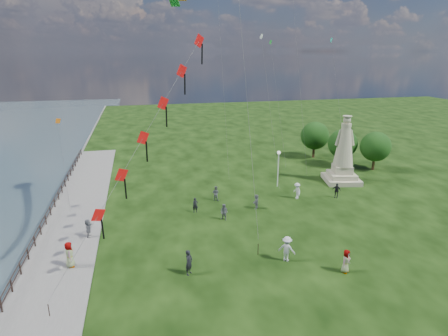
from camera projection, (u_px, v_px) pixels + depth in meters
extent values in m
cube|color=slate|center=(39.00, 238.00, 31.42)|extent=(0.30, 160.00, 0.60)
cube|color=slate|center=(67.00, 244.00, 30.02)|extent=(5.00, 60.00, 0.10)
cylinder|color=black|center=(1.00, 306.00, 21.96)|extent=(0.11, 0.11, 1.00)
cylinder|color=black|center=(12.00, 286.00, 23.82)|extent=(0.11, 0.11, 1.00)
cylinder|color=black|center=(20.00, 269.00, 25.68)|extent=(0.11, 0.11, 1.00)
cylinder|color=black|center=(28.00, 255.00, 27.53)|extent=(0.11, 0.11, 1.00)
cylinder|color=black|center=(35.00, 242.00, 29.39)|extent=(0.11, 0.11, 1.00)
cylinder|color=black|center=(41.00, 230.00, 31.25)|extent=(0.11, 0.11, 1.00)
cylinder|color=black|center=(46.00, 220.00, 33.11)|extent=(0.11, 0.11, 1.00)
cylinder|color=black|center=(50.00, 211.00, 34.97)|extent=(0.11, 0.11, 1.00)
cylinder|color=black|center=(55.00, 203.00, 36.83)|extent=(0.11, 0.11, 1.00)
cylinder|color=black|center=(58.00, 196.00, 38.69)|extent=(0.11, 0.11, 1.00)
cylinder|color=black|center=(62.00, 189.00, 40.55)|extent=(0.11, 0.11, 1.00)
cylinder|color=black|center=(65.00, 183.00, 42.41)|extent=(0.11, 0.11, 1.00)
cylinder|color=black|center=(68.00, 178.00, 44.27)|extent=(0.11, 0.11, 1.00)
cylinder|color=black|center=(71.00, 173.00, 46.13)|extent=(0.11, 0.11, 1.00)
cylinder|color=black|center=(73.00, 168.00, 47.99)|extent=(0.11, 0.11, 1.00)
cylinder|color=black|center=(75.00, 164.00, 49.85)|extent=(0.11, 0.11, 1.00)
cylinder|color=black|center=(77.00, 160.00, 51.71)|extent=(0.11, 0.11, 1.00)
cylinder|color=black|center=(79.00, 156.00, 53.57)|extent=(0.11, 0.11, 1.00)
cylinder|color=black|center=(81.00, 152.00, 55.43)|extent=(0.11, 0.11, 1.00)
cube|color=black|center=(40.00, 225.00, 31.11)|extent=(0.06, 52.00, 0.06)
cube|color=black|center=(40.00, 230.00, 31.24)|extent=(0.06, 52.00, 0.06)
cube|color=#B7AD8B|center=(341.00, 179.00, 44.40)|extent=(4.59, 4.59, 0.55)
cube|color=#B7AD8B|center=(342.00, 175.00, 44.24)|extent=(3.50, 3.50, 0.55)
cube|color=#B7AD8B|center=(342.00, 169.00, 44.02)|extent=(2.40, 2.40, 0.92)
cylinder|color=#B7AD8B|center=(347.00, 125.00, 42.45)|extent=(1.31, 1.31, 0.37)
sphere|color=#B7AD8B|center=(347.00, 120.00, 42.28)|extent=(0.85, 0.85, 0.85)
cylinder|color=#B7AD8B|center=(347.00, 116.00, 42.15)|extent=(1.01, 1.01, 0.09)
cylinder|color=silver|center=(278.00, 170.00, 42.32)|extent=(0.12, 0.12, 3.89)
sphere|color=white|center=(279.00, 153.00, 41.71)|extent=(0.39, 0.39, 0.39)
cylinder|color=#382314|center=(341.00, 159.00, 50.19)|extent=(0.36, 0.36, 1.92)
sphere|color=#1A3C10|center=(343.00, 144.00, 49.55)|extent=(3.84, 3.84, 3.84)
cylinder|color=#382314|center=(374.00, 163.00, 48.66)|extent=(0.36, 0.36, 1.92)
sphere|color=#1A3C10|center=(376.00, 147.00, 48.01)|extent=(3.84, 3.84, 3.84)
cylinder|color=#382314|center=(314.00, 151.00, 54.33)|extent=(0.36, 0.36, 2.00)
sphere|color=#1A3C10|center=(315.00, 136.00, 53.66)|extent=(4.00, 4.00, 4.00)
imported|color=black|center=(189.00, 262.00, 25.74)|extent=(0.76, 0.80, 1.84)
imported|color=#595960|center=(224.00, 212.00, 34.12)|extent=(0.87, 0.85, 1.55)
imported|color=silver|center=(287.00, 249.00, 27.41)|extent=(1.38, 1.29, 1.94)
imported|color=#595960|center=(346.00, 261.00, 25.99)|extent=(0.98, 0.90, 1.72)
imported|color=#595960|center=(88.00, 229.00, 30.83)|extent=(0.73, 1.50, 1.57)
imported|color=black|center=(195.00, 205.00, 35.78)|extent=(0.56, 0.39, 1.47)
imported|color=#595960|center=(216.00, 193.00, 38.68)|extent=(0.88, 0.82, 1.55)
imported|color=silver|center=(297.00, 191.00, 39.11)|extent=(0.72, 1.18, 1.72)
imported|color=black|center=(336.00, 190.00, 39.38)|extent=(1.03, 0.96, 1.59)
imported|color=#595960|center=(70.00, 256.00, 26.49)|extent=(0.69, 1.00, 1.92)
imported|color=#595960|center=(256.00, 201.00, 36.69)|extent=(1.19, 1.46, 1.45)
cylinder|color=black|center=(49.00, 311.00, 21.64)|extent=(0.06, 0.06, 0.90)
cube|color=red|center=(98.00, 215.00, 23.25)|extent=(0.87, 0.64, 1.03)
cube|color=black|center=(103.00, 229.00, 23.47)|extent=(0.10, 0.28, 1.48)
cube|color=red|center=(122.00, 175.00, 24.15)|extent=(0.87, 0.64, 1.03)
cube|color=black|center=(126.00, 189.00, 24.38)|extent=(0.10, 0.28, 1.48)
cube|color=red|center=(143.00, 138.00, 25.06)|extent=(0.87, 0.64, 1.03)
cube|color=black|center=(147.00, 152.00, 25.29)|extent=(0.10, 0.28, 1.48)
cube|color=red|center=(163.00, 103.00, 25.97)|extent=(0.87, 0.64, 1.03)
cube|color=black|center=(166.00, 117.00, 26.20)|extent=(0.10, 0.28, 1.48)
cube|color=red|center=(182.00, 71.00, 26.88)|extent=(0.87, 0.64, 1.03)
cube|color=black|center=(185.00, 84.00, 27.11)|extent=(0.10, 0.28, 1.48)
cube|color=red|center=(199.00, 41.00, 27.79)|extent=(0.87, 0.64, 1.03)
cube|color=black|center=(202.00, 54.00, 28.02)|extent=(0.10, 0.28, 1.48)
cylinder|color=black|center=(258.00, 249.00, 28.37)|extent=(0.06, 0.06, 0.90)
cube|color=green|center=(175.00, 3.00, 18.13)|extent=(0.60, 0.66, 0.31)
cube|color=silver|center=(261.00, 36.00, 41.42)|extent=(0.51, 0.39, 0.57)
cylinder|color=#595959|center=(271.00, 113.00, 41.64)|extent=(1.02, 5.02, 16.33)
cylinder|color=#595959|center=(300.00, 88.00, 45.39)|extent=(1.02, 5.02, 20.95)
cube|color=green|center=(271.00, 42.00, 49.23)|extent=(0.51, 0.39, 0.57)
cylinder|color=#595959|center=(278.00, 105.00, 49.39)|extent=(1.02, 5.02, 15.91)
cube|color=orange|center=(58.00, 121.00, 37.85)|extent=(0.51, 0.39, 0.57)
cylinder|color=#595959|center=(64.00, 165.00, 36.83)|extent=(1.02, 5.01, 8.03)
cylinder|color=#595959|center=(220.00, 35.00, 42.57)|extent=(1.02, 5.02, 33.16)
cube|color=#1DAFAA|center=(331.00, 40.00, 45.15)|extent=(0.51, 0.39, 0.57)
cylinder|color=#595959|center=(340.00, 109.00, 45.33)|extent=(1.02, 5.02, 16.06)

